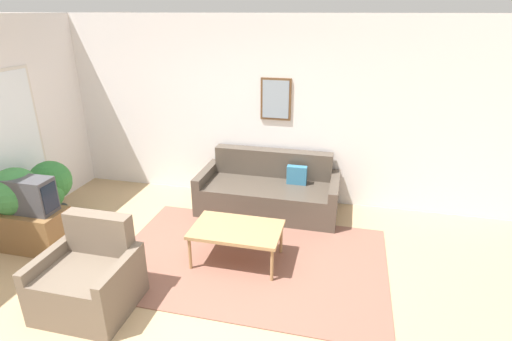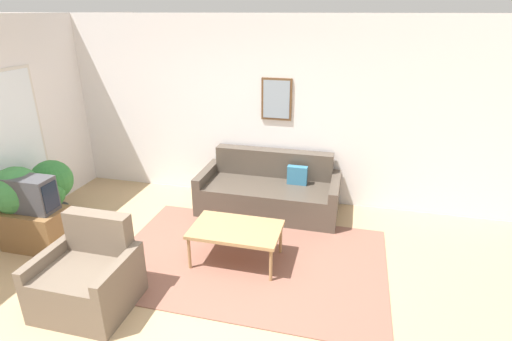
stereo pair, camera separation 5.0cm
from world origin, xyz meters
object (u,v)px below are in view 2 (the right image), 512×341
Objects in this scene: couch at (269,192)px; tv at (28,194)px; coffee_table at (236,231)px; armchair at (88,279)px; potted_plant_tall at (17,194)px.

tv is (-2.56, -1.66, 0.43)m from couch.
couch is 1.95× the size of coffee_table.
armchair is 0.88× the size of potted_plant_tall.
couch reaches higher than coffee_table.
armchair reaches higher than coffee_table.
coffee_table is at bearing 6.82° from tv.
potted_plant_tall is (-1.51, 0.82, 0.36)m from armchair.
coffee_table is 1.63× the size of tv.
potted_plant_tall is at bearing -175.00° from coffee_table.
armchair is 1.76m from potted_plant_tall.
couch is 3.24m from potted_plant_tall.
armchair is (-1.28, -2.42, 0.01)m from couch.
potted_plant_tall is at bearing -150.12° from couch.
tv is (-2.47, -0.30, 0.31)m from coffee_table.
potted_plant_tall is (-2.79, -1.60, 0.38)m from couch.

